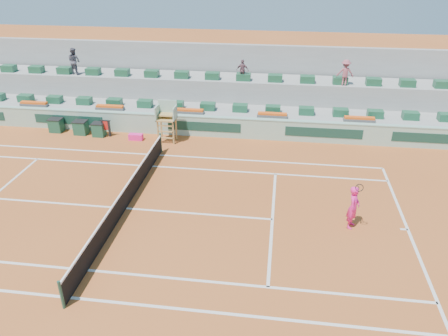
{
  "coord_description": "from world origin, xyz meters",
  "views": [
    {
      "loc": [
        6.44,
        -15.48,
        10.34
      ],
      "look_at": [
        4.0,
        2.5,
        1.0
      ],
      "focal_mm": 35.0,
      "sensor_mm": 36.0,
      "label": 1
    }
  ],
  "objects": [
    {
      "name": "seating_tier_upper",
      "position": [
        0.0,
        12.3,
        1.3
      ],
      "size": [
        36.0,
        2.4,
        2.6
      ],
      "primitive_type": "cube",
      "color": "#989895",
      "rests_on": "ground"
    },
    {
      "name": "court_lines",
      "position": [
        0.0,
        0.0,
        0.01
      ],
      "size": [
        23.89,
        11.09,
        0.01
      ],
      "color": "silver",
      "rests_on": "ground"
    },
    {
      "name": "drink_cooler_a",
      "position": [
        -4.28,
        7.62,
        0.42
      ],
      "size": [
        0.73,
        0.63,
        0.84
      ],
      "color": "#174631",
      "rests_on": "ground"
    },
    {
      "name": "seat_row_upper",
      "position": [
        0.0,
        11.7,
        2.82
      ],
      "size": [
        32.9,
        0.6,
        0.44
      ],
      "color": "#1A4E32",
      "rests_on": "seating_tier_upper"
    },
    {
      "name": "seat_row_lower",
      "position": [
        0.0,
        9.8,
        1.42
      ],
      "size": [
        32.9,
        0.6,
        0.44
      ],
      "color": "#1A4E32",
      "rests_on": "seating_tier_lower"
    },
    {
      "name": "player_bag",
      "position": [
        -1.92,
        7.35,
        0.18
      ],
      "size": [
        0.82,
        0.37,
        0.37
      ],
      "primitive_type": "cube",
      "color": "#FF2189",
      "rests_on": "ground"
    },
    {
      "name": "advertising_hoarding",
      "position": [
        0.02,
        8.5,
        0.63
      ],
      "size": [
        36.0,
        0.34,
        1.26
      ],
      "color": "#90B5A1",
      "rests_on": "ground"
    },
    {
      "name": "spectator_left",
      "position": [
        -7.23,
        11.7,
        3.46
      ],
      "size": [
        1.01,
        0.91,
        1.73
      ],
      "primitive_type": "imported",
      "rotation": [
        0.0,
        0.0,
        2.78
      ],
      "color": "#464551",
      "rests_on": "seating_tier_upper"
    },
    {
      "name": "drink_cooler_c",
      "position": [
        -7.16,
        7.94,
        0.42
      ],
      "size": [
        0.8,
        0.69,
        0.84
      ],
      "color": "#174631",
      "rests_on": "ground"
    },
    {
      "name": "flower_planters",
      "position": [
        -1.5,
        9.0,
        1.33
      ],
      "size": [
        26.8,
        0.36,
        0.28
      ],
      "color": "#505050",
      "rests_on": "seating_tier_lower"
    },
    {
      "name": "stadium_back_wall",
      "position": [
        0.0,
        13.9,
        2.2
      ],
      "size": [
        36.0,
        0.4,
        4.4
      ],
      "primitive_type": "cube",
      "color": "#989895",
      "rests_on": "ground"
    },
    {
      "name": "drink_cooler_b",
      "position": [
        -5.5,
        7.77,
        0.42
      ],
      "size": [
        0.81,
        0.7,
        0.84
      ],
      "color": "#174631",
      "rests_on": "ground"
    },
    {
      "name": "spectator_mid",
      "position": [
        3.94,
        11.58,
        3.27
      ],
      "size": [
        0.83,
        0.44,
        1.34
      ],
      "primitive_type": "imported",
      "rotation": [
        0.0,
        0.0,
        2.99
      ],
      "color": "#714B57",
      "rests_on": "seating_tier_upper"
    },
    {
      "name": "umpire_chair",
      "position": [
        0.0,
        7.5,
        1.54
      ],
      "size": [
        1.1,
        0.9,
        2.4
      ],
      "color": "#A27A3D",
      "rests_on": "ground"
    },
    {
      "name": "seating_tier_lower",
      "position": [
        0.0,
        10.7,
        0.6
      ],
      "size": [
        36.0,
        4.0,
        1.2
      ],
      "primitive_type": "cube",
      "color": "#989895",
      "rests_on": "ground"
    },
    {
      "name": "tennis_net",
      "position": [
        0.0,
        0.0,
        0.53
      ],
      "size": [
        0.1,
        11.97,
        1.1
      ],
      "color": "black",
      "rests_on": "ground"
    },
    {
      "name": "tennis_player",
      "position": [
        9.6,
        -0.07,
        0.93
      ],
      "size": [
        0.65,
        0.96,
        2.28
      ],
      "color": "#FF2189",
      "rests_on": "ground"
    },
    {
      "name": "spectator_right",
      "position": [
        10.21,
        11.43,
        3.39
      ],
      "size": [
        1.02,
        0.59,
        1.58
      ],
      "primitive_type": "imported",
      "rotation": [
        0.0,
        0.0,
        3.14
      ],
      "color": "#994C57",
      "rests_on": "seating_tier_upper"
    },
    {
      "name": "ground",
      "position": [
        0.0,
        0.0,
        0.0
      ],
      "size": [
        90.0,
        90.0,
        0.0
      ],
      "primitive_type": "plane",
      "color": "#98481D",
      "rests_on": "ground"
    },
    {
      "name": "towel_rack",
      "position": [
        -3.83,
        7.63,
        0.6
      ],
      "size": [
        0.64,
        0.11,
        1.03
      ],
      "color": "black",
      "rests_on": "ground"
    }
  ]
}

